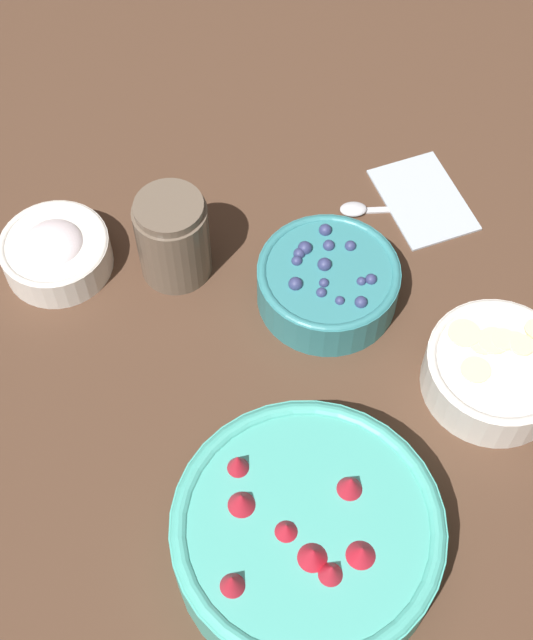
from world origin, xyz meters
The scene contains 8 objects.
ground_plane centered at (0.00, 0.00, 0.00)m, with size 4.00×4.00×0.00m, color #4C3323.
bowl_strawberries centered at (0.16, -0.05, 0.04)m, with size 0.25×0.25×0.09m.
bowl_blueberries centered at (-0.11, 0.07, 0.03)m, with size 0.15×0.15×0.06m.
bowl_bananas centered at (0.05, 0.19, 0.03)m, with size 0.15×0.15×0.05m.
bowl_cream centered at (-0.24, -0.21, 0.03)m, with size 0.12×0.12×0.05m.
jar_chocolate centered at (-0.20, -0.08, 0.05)m, with size 0.08×0.08×0.11m.
napkin centered at (-0.20, 0.22, 0.00)m, with size 0.13×0.10×0.01m.
spoon centered at (-0.21, 0.16, 0.00)m, with size 0.05×0.14×0.01m.
Camera 1 is at (0.40, -0.16, 0.82)m, focal length 50.00 mm.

